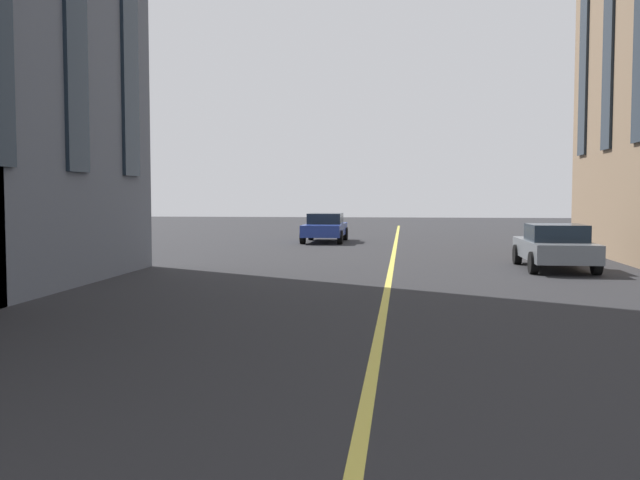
% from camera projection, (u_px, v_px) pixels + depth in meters
% --- Properties ---
extents(lane_centre_line, '(80.00, 0.16, 0.01)m').
position_uv_depth(lane_centre_line, '(382.00, 321.00, 12.55)').
color(lane_centre_line, '#D8C64C').
rests_on(lane_centre_line, ground_plane).
extents(car_blue_parked_b, '(4.40, 1.95, 1.37)m').
position_uv_depth(car_blue_parked_b, '(325.00, 227.00, 34.07)').
color(car_blue_parked_b, navy).
rests_on(car_blue_parked_b, ground_plane).
extents(car_grey_trailing, '(4.40, 1.95, 1.37)m').
position_uv_depth(car_grey_trailing, '(555.00, 246.00, 21.39)').
color(car_grey_trailing, slate).
rests_on(car_grey_trailing, ground_plane).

